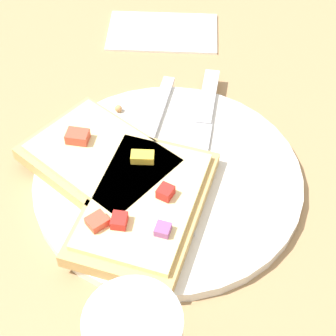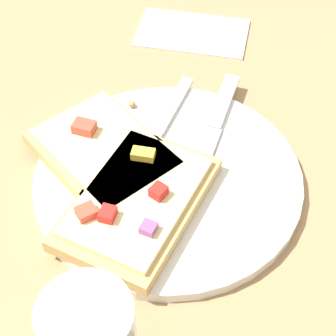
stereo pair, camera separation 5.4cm
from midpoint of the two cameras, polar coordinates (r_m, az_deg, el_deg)
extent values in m
plane|color=#9E7A51|center=(0.55, -2.77, -1.67)|extent=(4.00, 4.00, 0.00)
cylinder|color=silver|center=(0.55, -2.80, -1.27)|extent=(0.26, 0.26, 0.01)
cube|color=#B7B7BC|center=(0.59, -3.96, 4.73)|extent=(0.04, 0.14, 0.01)
cube|color=#B7B7BC|center=(0.53, -6.77, -2.38)|extent=(0.04, 0.06, 0.01)
cube|color=#B7B7BC|center=(0.51, -9.34, -5.74)|extent=(0.01, 0.03, 0.00)
cube|color=#B7B7BC|center=(0.51, -8.57, -5.90)|extent=(0.01, 0.03, 0.00)
cube|color=#B7B7BC|center=(0.51, -7.80, -6.06)|extent=(0.01, 0.03, 0.00)
cube|color=#B7B7BC|center=(0.50, -7.03, -6.22)|extent=(0.01, 0.03, 0.00)
cube|color=#B7B7BC|center=(0.62, 1.61, 7.08)|extent=(0.03, 0.09, 0.01)
cube|color=#B7B7BC|center=(0.54, -0.18, -0.91)|extent=(0.04, 0.14, 0.00)
cube|color=tan|center=(0.51, -5.40, -4.06)|extent=(0.14, 0.18, 0.01)
cube|color=beige|center=(0.50, -5.48, -3.37)|extent=(0.12, 0.16, 0.01)
cube|color=red|center=(0.48, -8.16, -5.51)|extent=(0.01, 0.02, 0.01)
cube|color=#D14733|center=(0.49, -10.36, -5.54)|extent=(0.02, 0.02, 0.01)
cube|color=red|center=(0.50, -3.54, -2.63)|extent=(0.02, 0.02, 0.01)
cube|color=#934C8E|center=(0.47, -4.13, -6.43)|extent=(0.02, 0.02, 0.01)
cube|color=tan|center=(0.55, -9.42, 0.46)|extent=(0.18, 0.17, 0.01)
cube|color=beige|center=(0.54, -9.55, 1.16)|extent=(0.16, 0.15, 0.01)
cube|color=yellow|center=(0.53, -5.48, 1.17)|extent=(0.02, 0.01, 0.01)
cube|color=#D14733|center=(0.55, -11.93, 3.00)|extent=(0.02, 0.02, 0.01)
sphere|color=tan|center=(0.57, -4.73, 2.39)|extent=(0.01, 0.01, 0.01)
sphere|color=tan|center=(0.61, -7.59, 5.88)|extent=(0.01, 0.01, 0.01)
sphere|color=tan|center=(0.55, -3.58, 0.11)|extent=(0.01, 0.01, 0.01)
sphere|color=tan|center=(0.54, -3.09, -0.54)|extent=(0.01, 0.01, 0.01)
cube|color=white|center=(0.74, -2.69, 13.64)|extent=(0.14, 0.08, 0.01)
camera|label=1|loc=(0.03, -92.87, -3.25)|focal=60.00mm
camera|label=2|loc=(0.03, 87.13, 3.25)|focal=60.00mm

